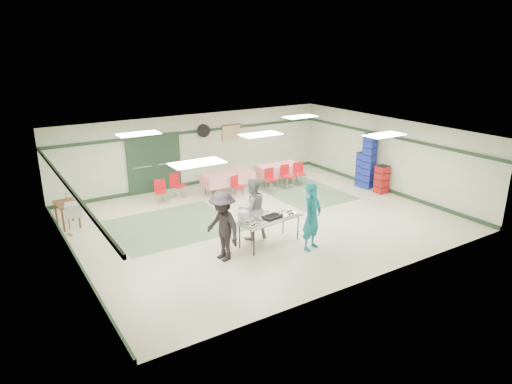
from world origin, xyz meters
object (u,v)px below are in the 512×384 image
chair_c (299,171)px  crate_stack_blue_b (369,161)px  chair_d (237,184)px  broom (68,213)px  volunteer_dark (223,226)px  volunteer_teal (312,217)px  printer_table (66,206)px  chair_a (286,174)px  chair_loose_a (176,183)px  chair_loose_b (160,189)px  office_printer (74,210)px  volunteer_grey (252,209)px  dining_table_b (228,178)px  crate_stack_red (382,179)px  serving_table (270,219)px  crate_stack_blue_a (363,169)px  dining_table_a (278,169)px  chair_b (271,177)px

chair_c → crate_stack_blue_b: bearing=-25.1°
chair_d → broom: 5.70m
chair_c → volunteer_dark: bearing=-126.7°
volunteer_teal → printer_table: bearing=114.8°
chair_a → volunteer_teal: bearing=-123.3°
volunteer_dark → chair_loose_a: size_ratio=2.02×
volunteer_teal → chair_loose_b: 5.97m
volunteer_dark → chair_d: volunteer_dark is taller
office_printer → chair_loose_a: bearing=40.5°
volunteer_grey → dining_table_b: bearing=-106.7°
broom → crate_stack_red: bearing=0.7°
serving_table → chair_c: 5.59m
crate_stack_blue_a → chair_a: bearing=149.6°
chair_a → chair_loose_a: size_ratio=0.96×
volunteer_grey → crate_stack_blue_a: volunteer_grey is taller
volunteer_dark → dining_table_a: (4.91, 4.62, -0.34)m
crate_stack_blue_b → office_printer: size_ratio=4.54×
office_printer → printer_table: bearing=103.2°
volunteer_grey → chair_b: (2.88, 3.33, -0.37)m
office_printer → chair_d: bearing=22.2°
volunteer_grey → office_printer: (-4.19, 2.42, 0.05)m
dining_table_b → printer_table: size_ratio=2.01×
crate_stack_blue_b → chair_d: bearing=159.9°
volunteer_dark → crate_stack_blue_b: 7.78m
volunteer_grey → chair_loose_a: (-0.40, 4.38, -0.33)m
dining_table_a → chair_c: (0.60, -0.57, -0.04)m
volunteer_dark → dining_table_a: volunteer_dark is taller
crate_stack_blue_a → broom: crate_stack_blue_a is taller
office_printer → chair_b: bearing=20.5°
chair_loose_b → printer_table: (-3.10, -0.48, 0.14)m
crate_stack_red → crate_stack_blue_b: bearing=90.0°
chair_a → office_printer: size_ratio=1.88×
volunteer_grey → volunteer_dark: volunteer_dark is taller
volunteer_dark → crate_stack_blue_b: (7.43, 2.32, 0.13)m
serving_table → chair_loose_a: 4.99m
volunteer_teal → dining_table_b: volunteer_teal is taller
crate_stack_blue_a → office_printer: size_ratio=2.90×
serving_table → chair_d: size_ratio=2.46×
chair_c → broom: (-8.46, -0.31, 0.13)m
broom → chair_a: bearing=14.5°
dining_table_a → crate_stack_blue_b: bearing=-39.1°
chair_d → crate_stack_blue_b: (4.69, -1.72, 0.56)m
volunteer_grey → dining_table_b: size_ratio=0.94×
chair_c → crate_stack_red: bearing=-34.6°
volunteer_grey → crate_stack_blue_b: 6.32m
volunteer_teal → dining_table_a: size_ratio=1.04×
crate_stack_red → office_printer: office_printer is taller
office_printer → crate_stack_blue_a: bearing=10.1°
dining_table_b → broom: broom is taller
serving_table → dining_table_a: 5.62m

